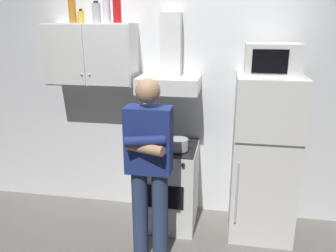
{
  "coord_description": "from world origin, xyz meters",
  "views": [
    {
      "loc": [
        0.51,
        -2.91,
        2.06
      ],
      "look_at": [
        0.0,
        0.0,
        1.15
      ],
      "focal_mm": 36.28,
      "sensor_mm": 36.0,
      "label": 1
    }
  ],
  "objects_px": {
    "upper_cabinet": "(91,54)",
    "bottle_canister_steel": "(96,13)",
    "range_hood": "(170,71)",
    "person_standing": "(149,166)",
    "stove_oven": "(167,184)",
    "cooking_pot": "(178,144)",
    "bottle_soda_red": "(117,10)",
    "refrigerator": "(264,158)",
    "bottle_liquor_amber": "(72,9)",
    "microwave": "(272,59)",
    "bottle_vodka_clear": "(107,7)",
    "bottle_spice_jar": "(81,17)"
  },
  "relations": [
    {
      "from": "upper_cabinet",
      "to": "bottle_soda_red",
      "type": "height_order",
      "value": "bottle_soda_red"
    },
    {
      "from": "bottle_spice_jar",
      "to": "stove_oven",
      "type": "bearing_deg",
      "value": -10.1
    },
    {
      "from": "range_hood",
      "to": "bottle_soda_red",
      "type": "bearing_deg",
      "value": -176.46
    },
    {
      "from": "bottle_liquor_amber",
      "to": "bottle_canister_steel",
      "type": "bearing_deg",
      "value": -8.3
    },
    {
      "from": "stove_oven",
      "to": "person_standing",
      "type": "xyz_separation_m",
      "value": [
        -0.05,
        -0.61,
        0.47
      ]
    },
    {
      "from": "upper_cabinet",
      "to": "microwave",
      "type": "distance_m",
      "value": 1.75
    },
    {
      "from": "range_hood",
      "to": "cooking_pot",
      "type": "bearing_deg",
      "value": -62.12
    },
    {
      "from": "refrigerator",
      "to": "bottle_liquor_amber",
      "type": "height_order",
      "value": "bottle_liquor_amber"
    },
    {
      "from": "stove_oven",
      "to": "bottle_spice_jar",
      "type": "relative_size",
      "value": 6.64
    },
    {
      "from": "upper_cabinet",
      "to": "bottle_canister_steel",
      "type": "xyz_separation_m",
      "value": [
        0.09,
        -0.01,
        0.39
      ]
    },
    {
      "from": "upper_cabinet",
      "to": "stove_oven",
      "type": "relative_size",
      "value": 1.03
    },
    {
      "from": "bottle_canister_steel",
      "to": "bottle_liquor_amber",
      "type": "relative_size",
      "value": 0.71
    },
    {
      "from": "bottle_vodka_clear",
      "to": "microwave",
      "type": "bearing_deg",
      "value": -2.86
    },
    {
      "from": "cooking_pot",
      "to": "bottle_canister_steel",
      "type": "height_order",
      "value": "bottle_canister_steel"
    },
    {
      "from": "stove_oven",
      "to": "bottle_canister_steel",
      "type": "relative_size",
      "value": 4.34
    },
    {
      "from": "refrigerator",
      "to": "microwave",
      "type": "height_order",
      "value": "microwave"
    },
    {
      "from": "upper_cabinet",
      "to": "stove_oven",
      "type": "xyz_separation_m",
      "value": [
        0.8,
        -0.13,
        -1.32
      ]
    },
    {
      "from": "refrigerator",
      "to": "bottle_liquor_amber",
      "type": "xyz_separation_m",
      "value": [
        -1.93,
        0.15,
        1.38
      ]
    },
    {
      "from": "cooking_pot",
      "to": "bottle_soda_red",
      "type": "distance_m",
      "value": 1.4
    },
    {
      "from": "range_hood",
      "to": "bottle_liquor_amber",
      "type": "height_order",
      "value": "bottle_liquor_amber"
    },
    {
      "from": "bottle_soda_red",
      "to": "bottle_canister_steel",
      "type": "bearing_deg",
      "value": 175.82
    },
    {
      "from": "upper_cabinet",
      "to": "bottle_canister_steel",
      "type": "relative_size",
      "value": 4.47
    },
    {
      "from": "upper_cabinet",
      "to": "person_standing",
      "type": "xyz_separation_m",
      "value": [
        0.75,
        -0.73,
        -0.85
      ]
    },
    {
      "from": "microwave",
      "to": "bottle_spice_jar",
      "type": "bearing_deg",
      "value": 175.65
    },
    {
      "from": "upper_cabinet",
      "to": "bottle_liquor_amber",
      "type": "relative_size",
      "value": 3.19
    },
    {
      "from": "range_hood",
      "to": "person_standing",
      "type": "bearing_deg",
      "value": -93.91
    },
    {
      "from": "microwave",
      "to": "bottle_vodka_clear",
      "type": "distance_m",
      "value": 1.62
    },
    {
      "from": "bottle_soda_red",
      "to": "bottle_liquor_amber",
      "type": "distance_m",
      "value": 0.48
    },
    {
      "from": "range_hood",
      "to": "bottle_spice_jar",
      "type": "bearing_deg",
      "value": 177.9
    },
    {
      "from": "microwave",
      "to": "bottle_vodka_clear",
      "type": "relative_size",
      "value": 1.62
    },
    {
      "from": "bottle_canister_steel",
      "to": "upper_cabinet",
      "type": "bearing_deg",
      "value": 170.64
    },
    {
      "from": "stove_oven",
      "to": "microwave",
      "type": "bearing_deg",
      "value": 1.15
    },
    {
      "from": "bottle_liquor_amber",
      "to": "microwave",
      "type": "bearing_deg",
      "value": -3.88
    },
    {
      "from": "microwave",
      "to": "bottle_canister_steel",
      "type": "relative_size",
      "value": 2.39
    },
    {
      "from": "upper_cabinet",
      "to": "range_hood",
      "type": "relative_size",
      "value": 1.2
    },
    {
      "from": "person_standing",
      "to": "bottle_vodka_clear",
      "type": "xyz_separation_m",
      "value": [
        -0.55,
        0.7,
        1.29
      ]
    },
    {
      "from": "stove_oven",
      "to": "cooking_pot",
      "type": "bearing_deg",
      "value": -42.49
    },
    {
      "from": "range_hood",
      "to": "refrigerator",
      "type": "relative_size",
      "value": 0.47
    },
    {
      "from": "person_standing",
      "to": "microwave",
      "type": "bearing_deg",
      "value": 32.0
    },
    {
      "from": "bottle_spice_jar",
      "to": "bottle_liquor_amber",
      "type": "relative_size",
      "value": 0.47
    },
    {
      "from": "bottle_canister_steel",
      "to": "bottle_soda_red",
      "type": "distance_m",
      "value": 0.21
    },
    {
      "from": "bottle_soda_red",
      "to": "bottle_liquor_amber",
      "type": "height_order",
      "value": "bottle_liquor_amber"
    },
    {
      "from": "person_standing",
      "to": "bottle_liquor_amber",
      "type": "distance_m",
      "value": 1.75
    },
    {
      "from": "stove_oven",
      "to": "bottle_vodka_clear",
      "type": "bearing_deg",
      "value": 170.89
    },
    {
      "from": "person_standing",
      "to": "bottle_liquor_amber",
      "type": "relative_size",
      "value": 5.81
    },
    {
      "from": "bottle_canister_steel",
      "to": "bottle_spice_jar",
      "type": "distance_m",
      "value": 0.19
    },
    {
      "from": "bottle_spice_jar",
      "to": "bottle_vodka_clear",
      "type": "height_order",
      "value": "bottle_vodka_clear"
    },
    {
      "from": "range_hood",
      "to": "refrigerator",
      "type": "bearing_deg",
      "value": -7.55
    },
    {
      "from": "cooking_pot",
      "to": "bottle_vodka_clear",
      "type": "distance_m",
      "value": 1.48
    },
    {
      "from": "person_standing",
      "to": "cooking_pot",
      "type": "bearing_deg",
      "value": 69.7
    }
  ]
}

